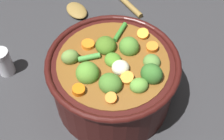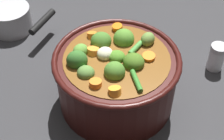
% 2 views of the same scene
% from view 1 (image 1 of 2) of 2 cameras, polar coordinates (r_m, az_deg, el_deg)
% --- Properties ---
extents(ground_plane, '(1.10, 1.10, 0.00)m').
position_cam_1_polar(ground_plane, '(0.65, 0.16, -5.39)').
color(ground_plane, '#2D2D30').
extents(cooking_pot, '(0.26, 0.26, 0.16)m').
position_cam_1_polar(cooking_pot, '(0.59, 0.20, -1.77)').
color(cooking_pot, '#38110F').
rests_on(cooking_pot, ground_plane).
extents(wooden_spoon, '(0.24, 0.20, 0.02)m').
position_cam_1_polar(wooden_spoon, '(0.86, -3.23, 13.20)').
color(wooden_spoon, olive).
rests_on(wooden_spoon, ground_plane).
extents(salt_shaker, '(0.04, 0.04, 0.07)m').
position_cam_1_polar(salt_shaker, '(0.71, -20.70, 1.48)').
color(salt_shaker, silver).
rests_on(salt_shaker, ground_plane).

